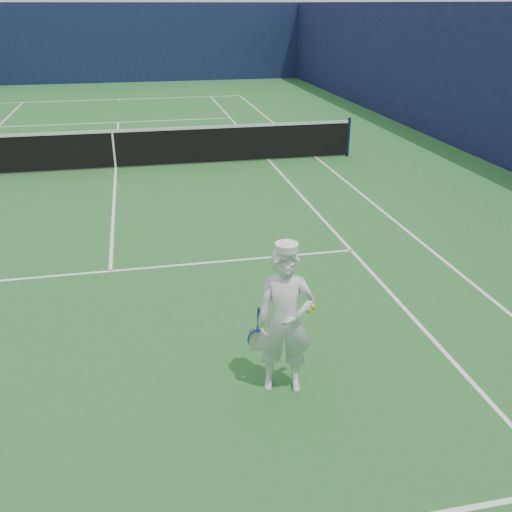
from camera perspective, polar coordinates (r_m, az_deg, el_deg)
The scene contains 5 objects.
ground at distance 15.54m, azimuth -13.84°, elevation 8.50°, with size 80.00×80.00×0.00m, color #256328.
court_markings at distance 15.54m, azimuth -13.85°, elevation 8.52°, with size 11.03×23.83×0.01m.
windscreen_fence at distance 15.15m, azimuth -14.61°, elevation 15.80°, with size 20.12×36.12×4.00m.
tennis_net at distance 15.41m, azimuth -14.05°, elevation 10.49°, with size 12.88×0.09×1.07m.
tennis_player at distance 6.15m, azimuth 2.89°, elevation -6.48°, with size 0.74×0.59×1.75m.
Camera 1 is at (0.59, -15.01, 3.97)m, focal length 40.00 mm.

